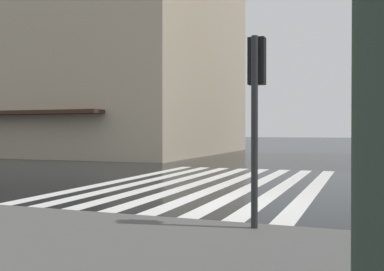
# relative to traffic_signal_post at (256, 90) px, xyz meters

# --- Properties ---
(ground_plane) EXTENTS (220.00, 220.00, 0.00)m
(ground_plane) POSITION_rel_traffic_signal_post_xyz_m (3.29, 1.64, -2.61)
(ground_plane) COLOR black
(zebra_crossing) EXTENTS (13.00, 7.50, 0.01)m
(zebra_crossing) POSITION_rel_traffic_signal_post_xyz_m (7.29, 3.22, -2.61)
(zebra_crossing) COLOR silver
(zebra_crossing) RESTS_ON ground_plane
(haussmann_block_mid) EXTENTS (20.54, 25.18, 20.59)m
(haussmann_block_mid) POSITION_rel_traffic_signal_post_xyz_m (25.45, 21.60, 7.47)
(haussmann_block_mid) COLOR tan
(haussmann_block_mid) RESTS_ON ground_plane
(traffic_signal_post) EXTENTS (0.44, 0.30, 3.41)m
(traffic_signal_post) POSITION_rel_traffic_signal_post_xyz_m (0.00, 0.00, 0.00)
(traffic_signal_post) COLOR #232326
(traffic_signal_post) RESTS_ON sidewalk_pavement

